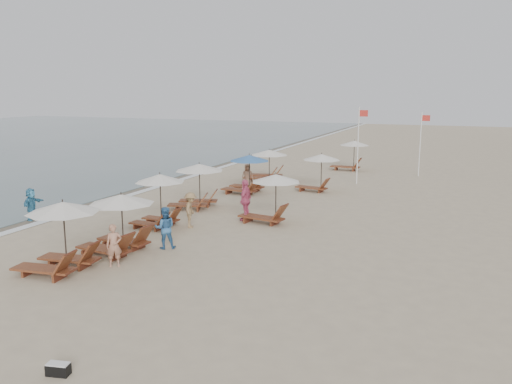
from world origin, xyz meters
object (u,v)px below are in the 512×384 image
at_px(beachgoer_far_a, 246,200).
at_px(lounger_station_4, 245,174).
at_px(lounger_station_0, 59,238).
at_px(duffel_bag, 58,369).
at_px(lounger_station_2, 157,199).
at_px(beachgoer_mid_b, 191,210).
at_px(inland_station_2, 350,153).
at_px(inland_station_1, 318,168).
at_px(beachgoer_near, 114,245).
at_px(flag_pole_near, 359,142).
at_px(lounger_station_5, 265,165).
at_px(waterline_walker, 31,204).
at_px(lounger_station_1, 116,224).
at_px(beachgoer_mid_a, 165,228).
at_px(beachgoer_far_b, 247,176).
at_px(inland_station_0, 269,195).
at_px(lounger_station_3, 196,185).

bearing_deg(beachgoer_far_a, lounger_station_4, -158.29).
distance_m(lounger_station_0, duffel_bag, 6.87).
bearing_deg(lounger_station_2, beachgoer_mid_b, 18.79).
relative_size(lounger_station_2, beachgoer_far_a, 1.25).
bearing_deg(inland_station_2, lounger_station_4, -108.61).
distance_m(inland_station_1, beachgoer_near, 15.96).
bearing_deg(duffel_bag, flag_pole_near, 87.41).
xyz_separation_m(inland_station_1, beachgoer_far_a, (-1.14, -8.10, -0.45)).
relative_size(lounger_station_5, waterline_walker, 1.92).
height_order(lounger_station_1, beachgoer_mid_a, lounger_station_1).
xyz_separation_m(beachgoer_near, waterline_walker, (-7.60, 3.93, 0.01)).
height_order(lounger_station_4, beachgoer_far_a, lounger_station_4).
xyz_separation_m(beachgoer_mid_b, flag_pole_near, (4.53, 13.63, 1.92)).
bearing_deg(lounger_station_1, duffel_bag, -61.35).
relative_size(inland_station_2, beachgoer_far_b, 1.86).
bearing_deg(inland_station_1, duffel_bag, -88.60).
bearing_deg(lounger_station_2, inland_station_1, 68.34).
bearing_deg(beachgoer_mid_b, waterline_walker, 80.40).
bearing_deg(beachgoer_mid_b, inland_station_2, -29.95).
distance_m(lounger_station_0, beachgoer_mid_a, 4.02).
distance_m(lounger_station_0, beachgoer_far_b, 16.16).
bearing_deg(flag_pole_near, beachgoer_far_a, -103.75).
height_order(inland_station_0, waterline_walker, inland_station_0).
distance_m(lounger_station_5, duffel_bag, 24.77).
height_order(inland_station_0, beachgoer_near, inland_station_0).
relative_size(lounger_station_0, lounger_station_1, 0.97).
distance_m(lounger_station_1, lounger_station_3, 7.77).
relative_size(beachgoer_mid_b, duffel_bag, 3.01).
distance_m(inland_station_1, beachgoer_mid_b, 10.60).
relative_size(lounger_station_5, beachgoer_mid_a, 1.79).
height_order(lounger_station_2, beachgoer_far_b, lounger_station_2).
distance_m(lounger_station_1, inland_station_1, 14.84).
bearing_deg(beachgoer_mid_a, duffel_bag, 76.07).
relative_size(beachgoer_mid_a, flag_pole_near, 0.33).
distance_m(beachgoer_far_a, duffel_bag, 13.96).
xyz_separation_m(lounger_station_1, lounger_station_4, (-0.19, 12.36, 0.02)).
xyz_separation_m(lounger_station_1, flag_pole_near, (5.27, 17.84, 1.62)).
bearing_deg(inland_station_0, lounger_station_1, -120.08).
bearing_deg(beachgoer_far_a, lounger_station_1, -22.96).
xyz_separation_m(inland_station_1, beachgoer_mid_a, (-2.22, -13.29, -0.61)).
distance_m(inland_station_0, beachgoer_mid_a, 5.62).
relative_size(inland_station_2, beachgoer_mid_b, 1.81).
xyz_separation_m(lounger_station_5, waterline_walker, (-6.09, -14.15, -0.28)).
distance_m(inland_station_0, duffel_bag, 13.84).
height_order(inland_station_2, beachgoer_far_b, inland_station_2).
height_order(lounger_station_5, beachgoer_far_b, lounger_station_5).
distance_m(beachgoer_far_b, duffel_bag, 21.75).
bearing_deg(flag_pole_near, waterline_walker, -128.24).
bearing_deg(lounger_station_0, inland_station_0, 65.20).
height_order(lounger_station_2, beachgoer_far_a, lounger_station_2).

